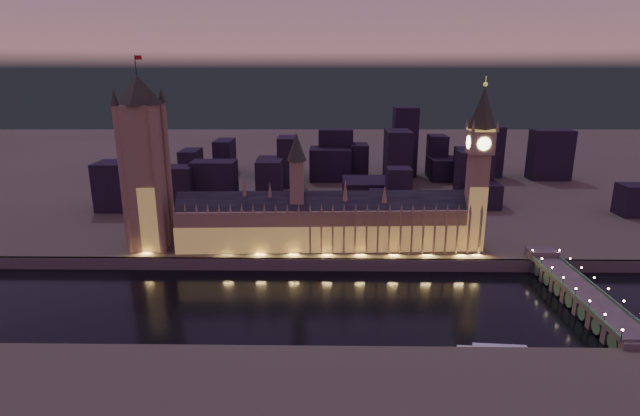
{
  "coord_description": "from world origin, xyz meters",
  "views": [
    {
      "loc": [
        9.69,
        -258.76,
        125.98
      ],
      "look_at": [
        5.0,
        55.0,
        38.0
      ],
      "focal_mm": 28.0,
      "sensor_mm": 36.0,
      "label": 1
    }
  ],
  "objects_px": {
    "elizabeth_tower": "(479,156)",
    "river_boat": "(501,353)",
    "westminster_bridge": "(577,293)",
    "victoria_tower": "(144,156)",
    "palace_of_westminster": "(326,222)"
  },
  "relations": [
    {
      "from": "palace_of_westminster",
      "to": "elizabeth_tower",
      "type": "height_order",
      "value": "elizabeth_tower"
    },
    {
      "from": "river_boat",
      "to": "elizabeth_tower",
      "type": "bearing_deg",
      "value": 80.8
    },
    {
      "from": "elizabeth_tower",
      "to": "river_boat",
      "type": "relative_size",
      "value": 2.46
    },
    {
      "from": "palace_of_westminster",
      "to": "westminster_bridge",
      "type": "distance_m",
      "value": 155.61
    },
    {
      "from": "victoria_tower",
      "to": "river_boat",
      "type": "distance_m",
      "value": 242.04
    },
    {
      "from": "victoria_tower",
      "to": "elizabeth_tower",
      "type": "distance_m",
      "value": 218.0
    },
    {
      "from": "river_boat",
      "to": "westminster_bridge",
      "type": "bearing_deg",
      "value": 42.27
    },
    {
      "from": "elizabeth_tower",
      "to": "river_boat",
      "type": "distance_m",
      "value": 140.12
    },
    {
      "from": "elizabeth_tower",
      "to": "westminster_bridge",
      "type": "height_order",
      "value": "elizabeth_tower"
    },
    {
      "from": "river_boat",
      "to": "victoria_tower",
      "type": "bearing_deg",
      "value": 148.87
    },
    {
      "from": "palace_of_westminster",
      "to": "river_boat",
      "type": "distance_m",
      "value": 146.03
    },
    {
      "from": "victoria_tower",
      "to": "westminster_bridge",
      "type": "xyz_separation_m",
      "value": [
        258.57,
        -65.38,
        -64.63
      ]
    },
    {
      "from": "elizabeth_tower",
      "to": "westminster_bridge",
      "type": "distance_m",
      "value": 100.97
    },
    {
      "from": "palace_of_westminster",
      "to": "victoria_tower",
      "type": "height_order",
      "value": "victoria_tower"
    },
    {
      "from": "victoria_tower",
      "to": "river_boat",
      "type": "height_order",
      "value": "victoria_tower"
    }
  ]
}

